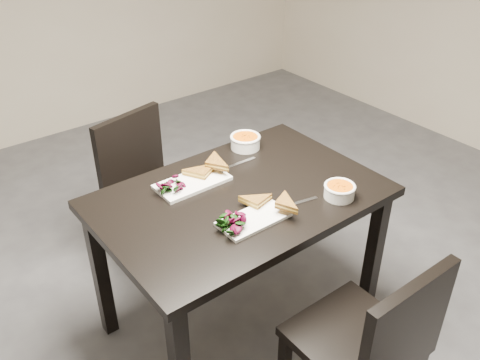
{
  "coord_description": "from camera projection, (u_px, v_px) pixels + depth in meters",
  "views": [
    {
      "loc": [
        -1.2,
        -1.51,
        1.97
      ],
      "look_at": [
        -0.08,
        -0.07,
        0.82
      ],
      "focal_mm": 38.79,
      "sensor_mm": 36.0,
      "label": 1
    }
  ],
  "objects": [
    {
      "name": "ground",
      "position": [
        244.0,
        304.0,
        2.68
      ],
      "size": [
        5.0,
        5.0,
        0.0
      ],
      "primitive_type": "plane",
      "color": "#47474C",
      "rests_on": "ground"
    },
    {
      "name": "sandwich_near",
      "position": [
        264.0,
        205.0,
        2.06
      ],
      "size": [
        0.16,
        0.14,
        0.05
      ],
      "primitive_type": null,
      "rotation": [
        0.0,
        0.0,
        0.25
      ],
      "color": "olive",
      "rests_on": "plate_near"
    },
    {
      "name": "sandwich_far",
      "position": [
        206.0,
        172.0,
        2.27
      ],
      "size": [
        0.2,
        0.18,
        0.05
      ],
      "primitive_type": null,
      "rotation": [
        0.0,
        0.0,
        0.5
      ],
      "color": "olive",
      "rests_on": "plate_far"
    },
    {
      "name": "salad_far",
      "position": [
        172.0,
        184.0,
        2.19
      ],
      "size": [
        0.1,
        0.09,
        0.04
      ],
      "primitive_type": null,
      "color": "black",
      "rests_on": "plate_far"
    },
    {
      "name": "cutlery_far",
      "position": [
        239.0,
        163.0,
        2.42
      ],
      "size": [
        0.18,
        0.02,
        0.0
      ],
      "primitive_type": "cube",
      "rotation": [
        0.0,
        0.0,
        -0.03
      ],
      "color": "silver",
      "rests_on": "table"
    },
    {
      "name": "plate_far",
      "position": [
        193.0,
        182.0,
        2.26
      ],
      "size": [
        0.32,
        0.16,
        0.02
      ],
      "primitive_type": "cube",
      "color": "white",
      "rests_on": "table"
    },
    {
      "name": "table",
      "position": [
        240.0,
        213.0,
        2.25
      ],
      "size": [
        1.2,
        0.8,
        0.75
      ],
      "color": "black",
      "rests_on": "ground"
    },
    {
      "name": "chair_near",
      "position": [
        373.0,
        342.0,
        1.86
      ],
      "size": [
        0.42,
        0.42,
        0.85
      ],
      "rotation": [
        0.0,
        0.0,
        -0.01
      ],
      "color": "black",
      "rests_on": "ground"
    },
    {
      "name": "soup_bowl_far",
      "position": [
        245.0,
        141.0,
        2.53
      ],
      "size": [
        0.15,
        0.15,
        0.07
      ],
      "color": "white",
      "rests_on": "table"
    },
    {
      "name": "cutlery_near",
      "position": [
        298.0,
        203.0,
        2.14
      ],
      "size": [
        0.18,
        0.05,
        0.0
      ],
      "primitive_type": "cube",
      "rotation": [
        0.0,
        0.0,
        -0.2
      ],
      "color": "silver",
      "rests_on": "table"
    },
    {
      "name": "plate_near",
      "position": [
        254.0,
        219.0,
        2.03
      ],
      "size": [
        0.28,
        0.14,
        0.01
      ],
      "primitive_type": "cube",
      "color": "white",
      "rests_on": "table"
    },
    {
      "name": "chair_far",
      "position": [
        147.0,
        183.0,
        2.77
      ],
      "size": [
        0.5,
        0.5,
        0.85
      ],
      "rotation": [
        0.0,
        0.0,
        0.22
      ],
      "color": "black",
      "rests_on": "ground"
    },
    {
      "name": "salad_near",
      "position": [
        233.0,
        223.0,
        1.97
      ],
      "size": [
        0.09,
        0.08,
        0.04
      ],
      "primitive_type": null,
      "color": "black",
      "rests_on": "plate_near"
    },
    {
      "name": "soup_bowl_near",
      "position": [
        340.0,
        190.0,
        2.16
      ],
      "size": [
        0.13,
        0.13,
        0.06
      ],
      "color": "white",
      "rests_on": "table"
    }
  ]
}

